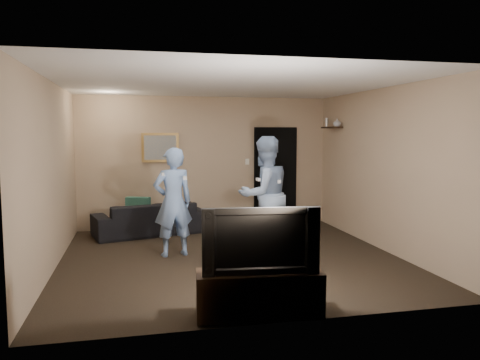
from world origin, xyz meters
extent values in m
plane|color=black|center=(0.00, 0.00, 0.00)|extent=(5.00, 5.00, 0.00)
cube|color=silver|center=(0.00, 0.00, 2.60)|extent=(5.00, 5.00, 0.04)
cube|color=tan|center=(0.00, 2.50, 1.30)|extent=(5.00, 0.04, 2.60)
cube|color=tan|center=(0.00, -2.50, 1.30)|extent=(5.00, 0.04, 2.60)
cube|color=tan|center=(-2.50, 0.00, 1.30)|extent=(0.04, 5.00, 2.60)
cube|color=tan|center=(2.50, 0.00, 1.30)|extent=(0.04, 5.00, 2.60)
imported|color=black|center=(-1.13, 1.97, 0.30)|extent=(2.18, 1.29, 0.60)
cube|color=#194C40|center=(-1.35, 1.97, 0.48)|extent=(0.47, 0.29, 0.45)
cube|color=olive|center=(-0.90, 2.48, 1.60)|extent=(0.72, 0.05, 0.57)
cube|color=slate|center=(-0.90, 2.45, 1.60)|extent=(0.62, 0.01, 0.47)
cube|color=black|center=(1.45, 2.47, 1.00)|extent=(0.90, 0.06, 2.00)
cube|color=silver|center=(0.85, 2.48, 1.30)|extent=(0.08, 0.02, 0.12)
cube|color=black|center=(2.39, 1.80, 1.99)|extent=(0.20, 0.60, 0.03)
imported|color=#B8B8BD|center=(2.39, 1.55, 2.08)|extent=(0.19, 0.19, 0.15)
cylinder|color=#BBBBC0|center=(2.39, 2.05, 2.09)|extent=(0.06, 0.06, 0.18)
cube|color=black|center=(-0.17, -2.31, 0.25)|extent=(1.32, 0.55, 0.46)
imported|color=black|center=(-0.17, -2.31, 0.82)|extent=(1.18, 0.28, 0.68)
imported|color=#7CA0D8|center=(-0.83, 0.33, 0.83)|extent=(0.67, 0.51, 1.66)
cube|color=white|center=(-0.99, 0.11, 1.28)|extent=(0.04, 0.14, 0.04)
cube|color=white|center=(-0.67, 0.11, 1.22)|extent=(0.05, 0.09, 0.05)
imported|color=#7F97B9|center=(0.59, 0.22, 0.92)|extent=(1.07, 0.94, 1.83)
cube|color=white|center=(0.43, 0.00, 1.18)|extent=(0.04, 0.14, 0.04)
cube|color=white|center=(0.75, 0.00, 1.15)|extent=(0.05, 0.09, 0.05)
camera|label=1|loc=(-1.37, -6.79, 1.88)|focal=35.00mm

